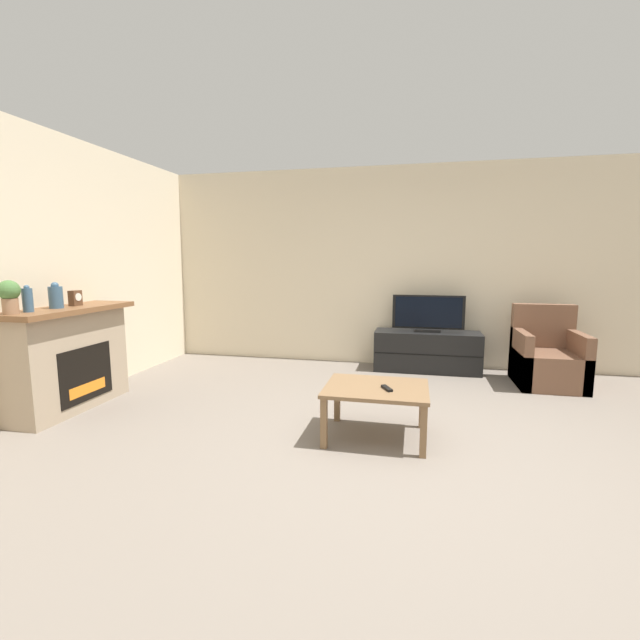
{
  "coord_description": "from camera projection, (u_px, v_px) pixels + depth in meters",
  "views": [
    {
      "loc": [
        -0.08,
        -3.02,
        1.45
      ],
      "look_at": [
        -1.0,
        1.15,
        0.85
      ],
      "focal_mm": 24.0,
      "sensor_mm": 36.0,
      "label": 1
    }
  ],
  "objects": [
    {
      "name": "ground_plane",
      "position": [
        420.0,
        461.0,
        3.1
      ],
      "size": [
        24.0,
        24.0,
        0.0
      ],
      "primitive_type": "plane",
      "color": "slate"
    },
    {
      "name": "wall_back",
      "position": [
        421.0,
        267.0,
        5.78
      ],
      "size": [
        12.0,
        0.06,
        2.7
      ],
      "color": "beige",
      "rests_on": "ground"
    },
    {
      "name": "wall_left",
      "position": [
        0.0,
        272.0,
        3.68
      ],
      "size": [
        0.06,
        12.0,
        2.7
      ],
      "color": "beige",
      "rests_on": "ground"
    },
    {
      "name": "fireplace",
      "position": [
        68.0,
        358.0,
        4.14
      ],
      "size": [
        0.51,
        1.32,
        1.0
      ],
      "color": "tan",
      "rests_on": "ground"
    },
    {
      "name": "mantel_vase_left",
      "position": [
        28.0,
        299.0,
        3.67
      ],
      "size": [
        0.08,
        0.08,
        0.23
      ],
      "color": "#385670",
      "rests_on": "fireplace"
    },
    {
      "name": "mantel_vase_centre_left",
      "position": [
        56.0,
        296.0,
        3.96
      ],
      "size": [
        0.12,
        0.12,
        0.24
      ],
      "color": "#385670",
      "rests_on": "fireplace"
    },
    {
      "name": "mantel_clock",
      "position": [
        75.0,
        298.0,
        4.19
      ],
      "size": [
        0.08,
        0.11,
        0.15
      ],
      "color": "brown",
      "rests_on": "fireplace"
    },
    {
      "name": "potted_plant",
      "position": [
        9.0,
        295.0,
        3.51
      ],
      "size": [
        0.17,
        0.17,
        0.28
      ],
      "color": "#936B4C",
      "rests_on": "fireplace"
    },
    {
      "name": "tv_stand",
      "position": [
        427.0,
        351.0,
        5.62
      ],
      "size": [
        1.35,
        0.47,
        0.52
      ],
      "color": "black",
      "rests_on": "ground"
    },
    {
      "name": "tv",
      "position": [
        428.0,
        315.0,
        5.55
      ],
      "size": [
        0.91,
        0.18,
        0.48
      ],
      "color": "black",
      "rests_on": "tv_stand"
    },
    {
      "name": "armchair",
      "position": [
        547.0,
        360.0,
        4.98
      ],
      "size": [
        0.7,
        0.76,
        0.92
      ],
      "color": "brown",
      "rests_on": "ground"
    },
    {
      "name": "coffee_table",
      "position": [
        376.0,
        393.0,
        3.48
      ],
      "size": [
        0.83,
        0.66,
        0.43
      ],
      "color": "brown",
      "rests_on": "ground"
    },
    {
      "name": "remote",
      "position": [
        387.0,
        388.0,
        3.39
      ],
      "size": [
        0.1,
        0.15,
        0.02
      ],
      "rotation": [
        0.0,
        0.0,
        0.48
      ],
      "color": "black",
      "rests_on": "coffee_table"
    }
  ]
}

